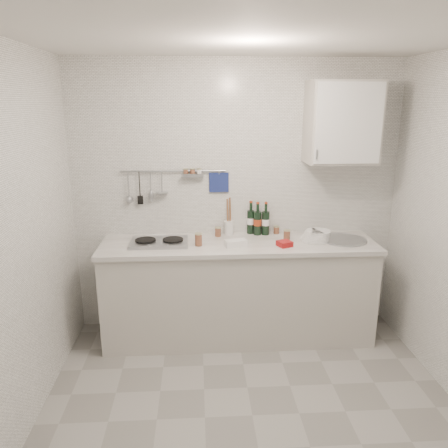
# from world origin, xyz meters

# --- Properties ---
(floor) EXTENTS (3.00, 3.00, 0.00)m
(floor) POSITION_xyz_m (0.00, 0.00, 0.00)
(floor) COLOR slate
(floor) RESTS_ON ground
(ceiling) EXTENTS (3.00, 3.00, 0.00)m
(ceiling) POSITION_xyz_m (0.00, 0.00, 2.50)
(ceiling) COLOR silver
(ceiling) RESTS_ON back_wall
(back_wall) EXTENTS (3.00, 0.02, 2.50)m
(back_wall) POSITION_xyz_m (0.00, 1.40, 1.25)
(back_wall) COLOR silver
(back_wall) RESTS_ON floor
(wall_left) EXTENTS (0.02, 2.80, 2.50)m
(wall_left) POSITION_xyz_m (-1.50, 0.00, 1.25)
(wall_left) COLOR silver
(wall_left) RESTS_ON floor
(counter) EXTENTS (2.44, 0.64, 0.96)m
(counter) POSITION_xyz_m (0.01, 1.10, 0.43)
(counter) COLOR #B5B1A7
(counter) RESTS_ON floor
(wall_rail) EXTENTS (0.98, 0.09, 0.34)m
(wall_rail) POSITION_xyz_m (-0.60, 1.37, 1.43)
(wall_rail) COLOR #93969B
(wall_rail) RESTS_ON back_wall
(wall_cabinet) EXTENTS (0.60, 0.38, 0.70)m
(wall_cabinet) POSITION_xyz_m (0.90, 1.22, 1.95)
(wall_cabinet) COLOR #B5B1A7
(wall_cabinet) RESTS_ON back_wall
(plate_stack_hob) EXTENTS (0.29, 0.29, 0.02)m
(plate_stack_hob) POSITION_xyz_m (-0.74, 1.18, 0.93)
(plate_stack_hob) COLOR #4E6AB1
(plate_stack_hob) RESTS_ON counter
(plate_stack_sink) EXTENTS (0.27, 0.26, 0.09)m
(plate_stack_sink) POSITION_xyz_m (0.70, 1.12, 0.96)
(plate_stack_sink) COLOR white
(plate_stack_sink) RESTS_ON counter
(wine_bottles) EXTENTS (0.21, 0.12, 0.31)m
(wine_bottles) POSITION_xyz_m (0.20, 1.34, 1.07)
(wine_bottles) COLOR black
(wine_bottles) RESTS_ON counter
(butter_dish) EXTENTS (0.20, 0.13, 0.06)m
(butter_dish) POSITION_xyz_m (-0.04, 1.00, 0.95)
(butter_dish) COLOR white
(butter_dish) RESTS_ON counter
(strawberry_punnet) EXTENTS (0.14, 0.14, 0.05)m
(strawberry_punnet) POSITION_xyz_m (0.38, 0.97, 0.94)
(strawberry_punnet) COLOR red
(strawberry_punnet) RESTS_ON counter
(utensil_crock) EXTENTS (0.09, 0.09, 0.36)m
(utensil_crock) POSITION_xyz_m (-0.07, 1.35, 1.00)
(utensil_crock) COLOR white
(utensil_crock) RESTS_ON counter
(jar_a) EXTENTS (0.06, 0.06, 0.09)m
(jar_a) POSITION_xyz_m (-0.17, 1.30, 0.96)
(jar_a) COLOR brown
(jar_a) RESTS_ON counter
(jar_b) EXTENTS (0.06, 0.06, 0.07)m
(jar_b) POSITION_xyz_m (0.38, 1.35, 0.96)
(jar_b) COLOR brown
(jar_b) RESTS_ON counter
(jar_c) EXTENTS (0.06, 0.06, 0.09)m
(jar_c) POSITION_xyz_m (0.45, 1.17, 0.96)
(jar_c) COLOR brown
(jar_c) RESTS_ON counter
(jar_d) EXTENTS (0.07, 0.07, 0.11)m
(jar_d) POSITION_xyz_m (-0.36, 1.03, 0.98)
(jar_d) COLOR brown
(jar_d) RESTS_ON counter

